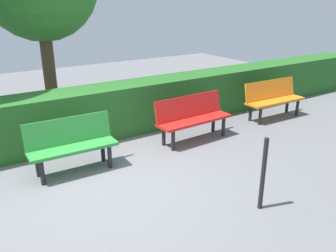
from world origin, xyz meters
The scene contains 6 objects.
ground_plane centered at (0.00, 0.00, 0.00)m, with size 19.43×19.43×0.00m, color slate.
bench_orange centered at (-4.64, -0.77, 0.48)m, with size 1.52×0.52×0.86m.
bench_red centered at (-2.27, -0.72, 0.48)m, with size 1.57×0.52×0.86m.
bench_green centered at (0.12, -0.71, 0.48)m, with size 1.38×0.50×0.86m.
hedge_row centered at (-1.10, -1.85, 0.50)m, with size 15.43×0.78×1.00m, color #266023.
railing_post_mid centered at (-1.57, 1.70, 0.50)m, with size 0.06×0.06×1.00m, color black.
Camera 1 is at (1.62, 4.34, 2.61)m, focal length 37.16 mm.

